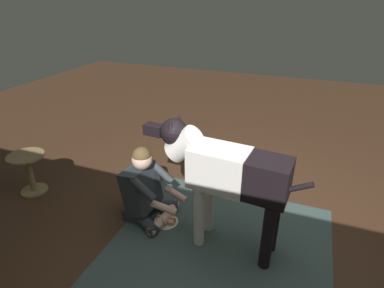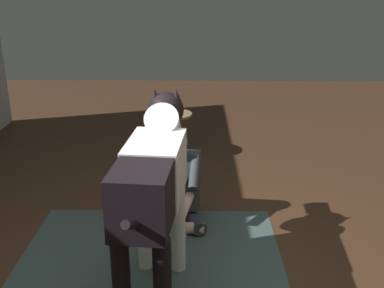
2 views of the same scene
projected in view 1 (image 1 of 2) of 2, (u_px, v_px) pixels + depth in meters
name	position (u px, v px, depth m)	size (l,w,h in m)	color
ground_plane	(245.00, 227.00, 3.26)	(13.44, 13.44, 0.00)	#3E2719
area_rug	(219.00, 246.00, 3.00)	(2.05, 1.93, 0.01)	#374844
person_sitting_on_floor	(146.00, 190.00, 3.26)	(0.67, 0.58, 0.84)	#2F323A
large_dog	(225.00, 173.00, 2.72)	(1.54, 0.40, 1.23)	white
hot_dog_on_plate	(166.00, 220.00, 3.31)	(0.26, 0.26, 0.06)	silver
round_side_table	(29.00, 170.00, 3.70)	(0.42, 0.42, 0.51)	olive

